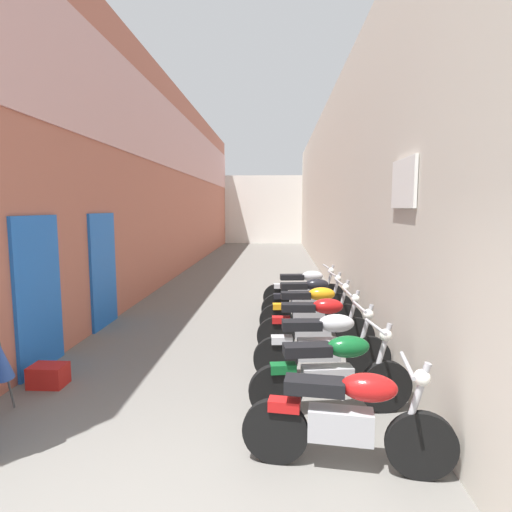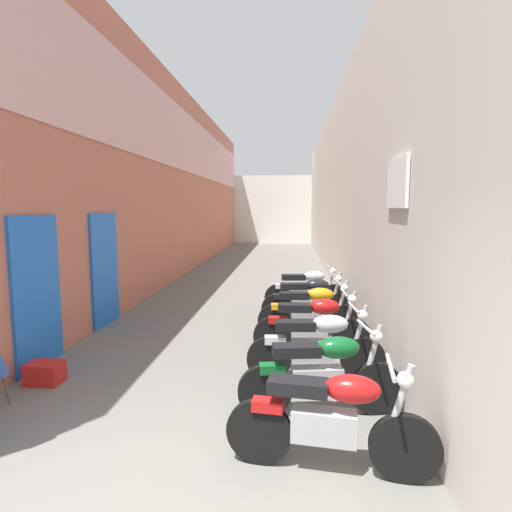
{
  "view_description": "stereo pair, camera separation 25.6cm",
  "coord_description": "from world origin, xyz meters",
  "px_view_note": "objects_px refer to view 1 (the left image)",
  "views": [
    {
      "loc": [
        0.91,
        -2.2,
        2.31
      ],
      "look_at": [
        0.49,
        5.95,
        1.35
      ],
      "focal_mm": 29.19,
      "sensor_mm": 36.0,
      "label": 1
    },
    {
      "loc": [
        1.17,
        -2.18,
        2.31
      ],
      "look_at": [
        0.49,
        5.95,
        1.35
      ],
      "focal_mm": 29.19,
      "sensor_mm": 36.0,
      "label": 2
    }
  ],
  "objects_px": {
    "motorcycle_second": "(333,372)",
    "motorcycle_fourth": "(316,324)",
    "motorcycle_fifth": "(312,309)",
    "motorcycle_seventh": "(305,288)",
    "plastic_crate": "(48,375)",
    "motorcycle_third": "(323,344)",
    "umbrella_leaning": "(0,357)",
    "motorcycle_sixth": "(308,299)",
    "motorcycle_nearest": "(348,417)"
  },
  "relations": [
    {
      "from": "motorcycle_second",
      "to": "umbrella_leaning",
      "type": "height_order",
      "value": "motorcycle_second"
    },
    {
      "from": "motorcycle_second",
      "to": "motorcycle_third",
      "type": "xyz_separation_m",
      "value": [
        0.0,
        0.95,
        0.0
      ]
    },
    {
      "from": "motorcycle_fifth",
      "to": "motorcycle_seventh",
      "type": "xyz_separation_m",
      "value": [
        -0.0,
        1.95,
        0.0
      ]
    },
    {
      "from": "motorcycle_seventh",
      "to": "umbrella_leaning",
      "type": "bearing_deg",
      "value": -126.18
    },
    {
      "from": "motorcycle_nearest",
      "to": "motorcycle_fourth",
      "type": "xyz_separation_m",
      "value": [
        0.0,
        2.92,
        0.0
      ]
    },
    {
      "from": "motorcycle_seventh",
      "to": "motorcycle_sixth",
      "type": "bearing_deg",
      "value": -90.0
    },
    {
      "from": "plastic_crate",
      "to": "motorcycle_fifth",
      "type": "bearing_deg",
      "value": 32.21
    },
    {
      "from": "motorcycle_fourth",
      "to": "motorcycle_third",
      "type": "bearing_deg",
      "value": -90.0
    },
    {
      "from": "plastic_crate",
      "to": "umbrella_leaning",
      "type": "distance_m",
      "value": 0.96
    },
    {
      "from": "motorcycle_third",
      "to": "motorcycle_fourth",
      "type": "distance_m",
      "value": 0.97
    },
    {
      "from": "motorcycle_third",
      "to": "plastic_crate",
      "type": "bearing_deg",
      "value": -173.94
    },
    {
      "from": "motorcycle_sixth",
      "to": "motorcycle_second",
      "type": "bearing_deg",
      "value": -90.0
    },
    {
      "from": "motorcycle_nearest",
      "to": "motorcycle_seventh",
      "type": "relative_size",
      "value": 1.0
    },
    {
      "from": "motorcycle_nearest",
      "to": "motorcycle_seventh",
      "type": "xyz_separation_m",
      "value": [
        0.0,
        5.78,
        0.0
      ]
    },
    {
      "from": "motorcycle_fifth",
      "to": "motorcycle_seventh",
      "type": "height_order",
      "value": "same"
    },
    {
      "from": "motorcycle_nearest",
      "to": "plastic_crate",
      "type": "bearing_deg",
      "value": 156.3
    },
    {
      "from": "motorcycle_sixth",
      "to": "plastic_crate",
      "type": "height_order",
      "value": "motorcycle_sixth"
    },
    {
      "from": "motorcycle_second",
      "to": "motorcycle_third",
      "type": "relative_size",
      "value": 1.0
    },
    {
      "from": "motorcycle_fourth",
      "to": "motorcycle_nearest",
      "type": "bearing_deg",
      "value": -90.0
    },
    {
      "from": "motorcycle_second",
      "to": "motorcycle_fourth",
      "type": "bearing_deg",
      "value": 90.0
    },
    {
      "from": "motorcycle_seventh",
      "to": "umbrella_leaning",
      "type": "height_order",
      "value": "motorcycle_seventh"
    },
    {
      "from": "motorcycle_nearest",
      "to": "motorcycle_sixth",
      "type": "height_order",
      "value": "same"
    },
    {
      "from": "motorcycle_nearest",
      "to": "motorcycle_third",
      "type": "relative_size",
      "value": 1.0
    },
    {
      "from": "motorcycle_second",
      "to": "plastic_crate",
      "type": "distance_m",
      "value": 3.64
    },
    {
      "from": "motorcycle_seventh",
      "to": "motorcycle_nearest",
      "type": "bearing_deg",
      "value": -90.0
    },
    {
      "from": "motorcycle_nearest",
      "to": "motorcycle_fourth",
      "type": "bearing_deg",
      "value": 90.0
    },
    {
      "from": "motorcycle_sixth",
      "to": "plastic_crate",
      "type": "xyz_separation_m",
      "value": [
        -3.58,
        -3.15,
        -0.36
      ]
    },
    {
      "from": "motorcycle_fifth",
      "to": "motorcycle_seventh",
      "type": "distance_m",
      "value": 1.95
    },
    {
      "from": "motorcycle_nearest",
      "to": "umbrella_leaning",
      "type": "distance_m",
      "value": 3.74
    },
    {
      "from": "motorcycle_fifth",
      "to": "umbrella_leaning",
      "type": "xyz_separation_m",
      "value": [
        -3.65,
        -3.04,
        0.18
      ]
    },
    {
      "from": "motorcycle_nearest",
      "to": "motorcycle_seventh",
      "type": "height_order",
      "value": "same"
    },
    {
      "from": "motorcycle_nearest",
      "to": "motorcycle_seventh",
      "type": "bearing_deg",
      "value": 90.0
    },
    {
      "from": "motorcycle_fourth",
      "to": "motorcycle_fifth",
      "type": "bearing_deg",
      "value": 90.0
    },
    {
      "from": "motorcycle_nearest",
      "to": "motorcycle_fifth",
      "type": "height_order",
      "value": "same"
    },
    {
      "from": "motorcycle_fourth",
      "to": "motorcycle_seventh",
      "type": "bearing_deg",
      "value": 90.0
    },
    {
      "from": "motorcycle_nearest",
      "to": "motorcycle_fifth",
      "type": "bearing_deg",
      "value": 90.0
    },
    {
      "from": "plastic_crate",
      "to": "umbrella_leaning",
      "type": "bearing_deg",
      "value": -95.03
    },
    {
      "from": "motorcycle_fourth",
      "to": "plastic_crate",
      "type": "distance_m",
      "value": 3.84
    },
    {
      "from": "motorcycle_third",
      "to": "motorcycle_second",
      "type": "bearing_deg",
      "value": -90.0
    },
    {
      "from": "motorcycle_third",
      "to": "umbrella_leaning",
      "type": "bearing_deg",
      "value": -162.27
    },
    {
      "from": "motorcycle_fourth",
      "to": "umbrella_leaning",
      "type": "distance_m",
      "value": 4.23
    },
    {
      "from": "motorcycle_second",
      "to": "plastic_crate",
      "type": "relative_size",
      "value": 4.19
    },
    {
      "from": "umbrella_leaning",
      "to": "motorcycle_second",
      "type": "bearing_deg",
      "value": 3.42
    },
    {
      "from": "motorcycle_second",
      "to": "motorcycle_sixth",
      "type": "distance_m",
      "value": 3.72
    },
    {
      "from": "motorcycle_fifth",
      "to": "motorcycle_seventh",
      "type": "relative_size",
      "value": 1.0
    },
    {
      "from": "motorcycle_fourth",
      "to": "motorcycle_fifth",
      "type": "xyz_separation_m",
      "value": [
        -0.0,
        0.91,
        0.0
      ]
    },
    {
      "from": "motorcycle_fourth",
      "to": "motorcycle_fifth",
      "type": "height_order",
      "value": "same"
    },
    {
      "from": "umbrella_leaning",
      "to": "motorcycle_sixth",
      "type": "bearing_deg",
      "value": 47.18
    },
    {
      "from": "motorcycle_seventh",
      "to": "umbrella_leaning",
      "type": "xyz_separation_m",
      "value": [
        -3.65,
        -4.99,
        0.18
      ]
    },
    {
      "from": "motorcycle_second",
      "to": "motorcycle_fourth",
      "type": "xyz_separation_m",
      "value": [
        0.0,
        1.92,
        0.0
      ]
    }
  ]
}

